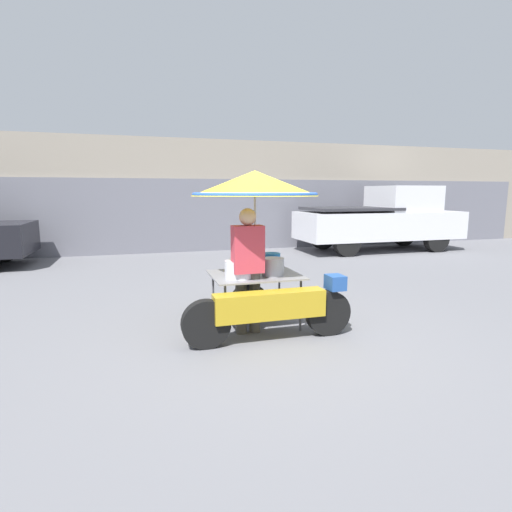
% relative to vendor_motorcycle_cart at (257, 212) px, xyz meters
% --- Properties ---
extents(ground_plane, '(36.00, 36.00, 0.00)m').
position_rel_vendor_motorcycle_cart_xyz_m(ground_plane, '(0.09, -0.38, -1.51)').
color(ground_plane, slate).
extents(shopfront_building, '(28.00, 2.06, 3.31)m').
position_rel_vendor_motorcycle_cart_xyz_m(shopfront_building, '(0.09, 8.07, 0.14)').
color(shopfront_building, gray).
rests_on(shopfront_building, ground).
extents(vendor_motorcycle_cart, '(2.09, 1.63, 2.03)m').
position_rel_vendor_motorcycle_cart_xyz_m(vendor_motorcycle_cart, '(0.00, 0.00, 0.00)').
color(vendor_motorcycle_cart, black).
rests_on(vendor_motorcycle_cart, ground).
extents(vendor_person, '(0.38, 0.22, 1.57)m').
position_rel_vendor_motorcycle_cart_xyz_m(vendor_person, '(-0.18, -0.17, -0.63)').
color(vendor_person, '#4C473D').
rests_on(vendor_person, ground).
extents(pickup_truck, '(4.96, 1.79, 1.95)m').
position_rel_vendor_motorcycle_cart_xyz_m(pickup_truck, '(5.68, 5.66, -0.57)').
color(pickup_truck, black).
rests_on(pickup_truck, ground).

